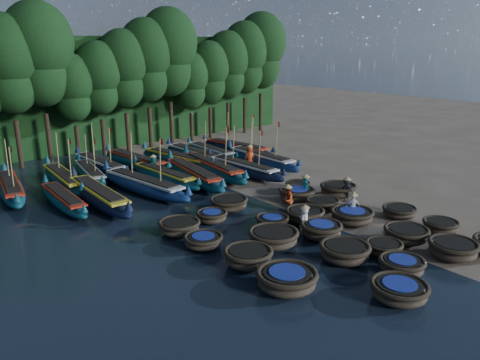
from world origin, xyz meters
TOP-DOWN VIEW (x-y plane):
  - ground at (0.00, 0.00)m, footprint 120.00×120.00m
  - foliage_wall at (0.00, 23.50)m, footprint 40.00×3.00m
  - coracle_1 at (-3.84, -9.92)m, footprint 2.73×2.73m
  - coracle_2 at (-1.91, -8.84)m, footprint 2.34×2.34m
  - coracle_3 at (1.28, -9.47)m, footprint 2.61×2.61m
  - coracle_5 at (-6.59, -6.64)m, footprint 3.03×3.03m
  - coracle_6 at (-2.80, -6.52)m, footprint 2.80×2.80m
  - coracle_7 at (-0.81, -7.25)m, footprint 1.86×1.86m
  - coracle_8 at (1.26, -7.12)m, footprint 2.61×2.61m
  - coracle_9 at (3.69, -7.62)m, footprint 2.06×2.06m
  - coracle_10 at (-6.40, -4.07)m, footprint 2.40×2.40m
  - coracle_11 at (-4.12, -3.29)m, footprint 2.97×2.97m
  - coracle_12 at (-1.63, -4.15)m, footprint 2.35×2.35m
  - coracle_13 at (1.23, -3.87)m, footprint 2.76×2.76m
  - coracle_14 at (4.03, -5.01)m, footprint 2.21×2.21m
  - coracle_15 at (-6.80, -1.25)m, footprint 2.06×2.06m
  - coracle_16 at (-2.63, -1.64)m, footprint 2.04×2.04m
  - coracle_17 at (-0.64, -2.15)m, footprint 2.45×2.45m
  - coracle_18 at (1.46, -1.62)m, footprint 2.23×2.23m
  - coracle_19 at (4.31, -0.46)m, footprint 2.59×2.59m
  - coracle_20 at (-6.78, 0.89)m, footprint 2.32×2.32m
  - coracle_21 at (-4.53, 1.13)m, footprint 1.73×1.73m
  - coracle_22 at (-2.60, 2.06)m, footprint 2.68×2.68m
  - coracle_23 at (1.62, 0.60)m, footprint 2.51×2.51m
  - coracle_24 at (3.17, 1.99)m, footprint 1.69×1.69m
  - long_boat_1 at (-9.88, 8.71)m, footprint 1.61×7.49m
  - long_boat_2 at (-8.10, 7.76)m, footprint 1.91×9.03m
  - long_boat_3 at (-4.94, 7.95)m, footprint 2.79×9.06m
  - long_boat_4 at (-2.69, 9.13)m, footprint 1.86×8.07m
  - long_boat_5 at (-1.06, 7.93)m, footprint 2.99×8.90m
  - long_boat_6 at (1.02, 8.48)m, footprint 2.68×9.11m
  - long_boat_7 at (2.85, 7.16)m, footprint 1.88×8.34m
  - long_boat_8 at (5.67, 8.31)m, footprint 1.77×8.79m
  - long_boat_9 at (-11.71, 12.91)m, footprint 2.73×8.21m
  - long_boat_10 at (-8.39, 12.74)m, footprint 2.03×8.40m
  - long_boat_11 at (-6.30, 13.33)m, footprint 2.50×7.34m
  - long_boat_12 at (-4.93, 14.63)m, footprint 1.82×8.53m
  - long_boat_13 at (-2.29, 13.97)m, footprint 2.44×8.50m
  - long_boat_14 at (0.49, 12.58)m, footprint 2.74×8.51m
  - long_boat_15 at (2.52, 12.94)m, footprint 1.61×8.36m
  - long_boat_16 at (4.37, 13.23)m, footprint 1.56×7.44m
  - long_boat_17 at (6.69, 12.55)m, footprint 2.57×8.45m
  - fisherman_0 at (-1.81, -3.16)m, footprint 0.85×0.72m
  - fisherman_1 at (2.12, 0.38)m, footprint 0.52×0.59m
  - fisherman_2 at (-0.43, -0.60)m, footprint 1.03×0.97m
  - fisherman_3 at (3.87, -1.43)m, footprint 0.81×1.10m
  - fisherman_4 at (1.74, -3.51)m, footprint 0.94×0.74m
  - fisherman_5 at (-2.44, 11.05)m, footprint 1.44×1.31m
  - fisherman_6 at (4.49, 8.36)m, footprint 0.98×0.74m
  - tree_3 at (-9.10, 20.00)m, footprint 4.92×4.92m
  - tree_4 at (-6.80, 20.00)m, footprint 5.34×5.34m
  - tree_5 at (-4.50, 20.00)m, footprint 3.68×3.68m
  - tree_6 at (-2.20, 20.00)m, footprint 4.09×4.09m
  - tree_7 at (0.10, 20.00)m, footprint 4.51×4.51m
  - tree_8 at (2.40, 20.00)m, footprint 4.92×4.92m
  - tree_9 at (4.70, 20.00)m, footprint 5.34×5.34m
  - tree_10 at (7.00, 20.00)m, footprint 3.68×3.68m
  - tree_11 at (9.30, 20.00)m, footprint 4.09×4.09m
  - tree_12 at (11.60, 20.00)m, footprint 4.51×4.51m
  - tree_13 at (13.90, 20.00)m, footprint 4.92×4.92m
  - tree_14 at (16.20, 20.00)m, footprint 5.34×5.34m

SIDE VIEW (x-z plane):
  - ground at x=0.00m, z-range 0.00..0.00m
  - coracle_14 at x=4.03m, z-range 0.04..0.68m
  - coracle_7 at x=-0.81m, z-range 0.05..0.69m
  - coracle_24 at x=3.17m, z-range 0.05..0.69m
  - coracle_15 at x=-6.80m, z-range 0.05..0.69m
  - coracle_21 at x=-4.53m, z-range 0.05..0.69m
  - coracle_9 at x=3.69m, z-range 0.05..0.72m
  - coracle_16 at x=-2.63m, z-range 0.06..0.76m
  - coracle_20 at x=-6.78m, z-range 0.05..0.78m
  - coracle_1 at x=-3.84m, z-range 0.06..0.79m
  - coracle_2 at x=-1.91m, z-range 0.06..0.79m
  - coracle_22 at x=-2.60m, z-range 0.05..0.81m
  - coracle_8 at x=1.26m, z-range 0.05..0.81m
  - coracle_18 at x=1.46m, z-range 0.06..0.82m
  - coracle_17 at x=-0.64m, z-range 0.06..0.84m
  - coracle_13 at x=1.23m, z-range 0.06..0.84m
  - coracle_10 at x=-6.40m, z-range 0.06..0.86m
  - coracle_3 at x=1.28m, z-range 0.06..0.88m
  - coracle_19 at x=4.31m, z-range 0.06..0.89m
  - coracle_11 at x=-4.12m, z-range 0.06..0.89m
  - coracle_12 at x=-1.63m, z-range 0.07..0.89m
  - coracle_23 at x=1.62m, z-range 0.06..0.89m
  - coracle_6 at x=-2.80m, z-range 0.06..0.91m
  - coracle_5 at x=-6.59m, z-range 0.07..0.90m
  - long_boat_16 at x=4.37m, z-range -0.16..1.15m
  - long_boat_11 at x=-6.30m, z-range -1.08..2.08m
  - long_boat_1 at x=-9.88m, z-range -0.16..1.16m
  - long_boat_4 at x=-2.69m, z-range -0.17..1.25m
  - long_boat_15 at x=2.52m, z-range -0.18..1.30m
  - long_boat_9 at x=-11.71m, z-range -1.21..2.33m
  - long_boat_7 at x=2.85m, z-range -1.21..2.34m
  - long_boat_10 at x=-8.39m, z-range -1.22..2.36m
  - long_boat_13 at x=-2.29m, z-range -0.18..1.33m
  - long_boat_17 at x=6.69m, z-range -1.24..2.38m
  - long_boat_12 at x=-4.93m, z-range -1.24..2.39m
  - long_boat_14 at x=0.49m, z-range -0.18..1.33m
  - long_boat_8 at x=5.67m, z-range -1.27..2.46m
  - long_boat_5 at x=-1.06m, z-range -0.19..1.40m
  - long_boat_2 at x=-8.10m, z-range -0.19..1.40m
  - long_boat_3 at x=-4.94m, z-range -1.33..2.56m
  - long_boat_6 at x=1.02m, z-range -1.33..2.57m
  - fisherman_3 at x=3.87m, z-range -0.05..1.66m
  - fisherman_0 at x=-1.81m, z-range -0.03..1.66m
  - fisherman_4 at x=1.74m, z-range -0.02..1.67m
  - fisherman_5 at x=-2.44m, z-range -0.06..1.73m
  - fisherman_2 at x=-0.43m, z-range -0.05..1.83m
  - fisherman_1 at x=2.12m, z-range 0.01..1.80m
  - fisherman_6 at x=4.49m, z-range -0.05..1.96m
  - foliage_wall at x=0.00m, z-range 0.00..10.00m
  - tree_5 at x=-4.50m, z-range 1.63..10.31m
  - tree_10 at x=7.00m, z-range 1.63..10.31m
  - tree_6 at x=-2.20m, z-range 1.82..11.47m
  - tree_11 at x=9.30m, z-range 1.82..11.47m
  - tree_7 at x=0.10m, z-range 2.01..12.64m
  - tree_12 at x=11.60m, z-range 2.01..12.64m
  - tree_3 at x=-9.10m, z-range 2.19..13.80m
  - tree_8 at x=2.40m, z-range 2.19..13.80m
  - tree_13 at x=13.90m, z-range 2.19..13.80m
  - tree_4 at x=-6.80m, z-range 2.38..14.96m
  - tree_9 at x=4.70m, z-range 2.38..14.96m
  - tree_14 at x=16.20m, z-range 2.38..14.96m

